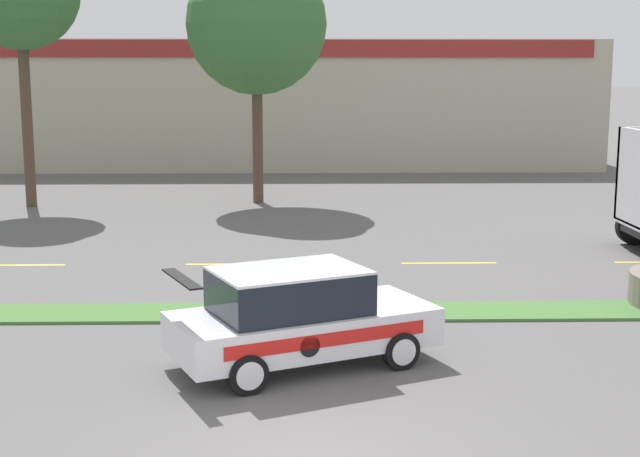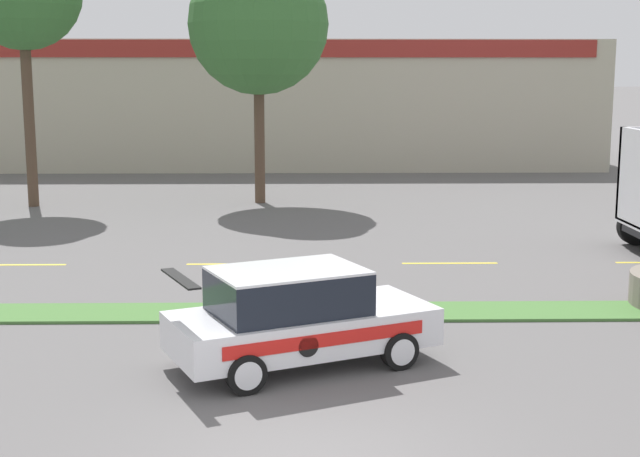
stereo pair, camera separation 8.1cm
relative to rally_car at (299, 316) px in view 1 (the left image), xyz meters
The scene contains 7 objects.
grass_verge 3.26m from the rally_car, 87.58° to the left, with size 120.00×1.36×0.06m, color #477538.
centre_line_3 10.56m from the rally_car, 131.90° to the left, with size 2.40×0.14×0.01m, color yellow.
centre_line_4 8.05m from the rally_car, 101.77° to the left, with size 2.40×0.14×0.01m, color yellow.
centre_line_5 8.74m from the rally_car, 64.33° to the left, with size 2.40×0.14×0.01m, color yellow.
rally_car is the anchor object (origin of this frame).
store_building_backdrop 34.58m from the rally_car, 96.72° to the left, with size 37.58×12.10×6.28m.
tree_behind_left 19.60m from the rally_car, 94.65° to the left, with size 5.03×5.03×10.21m.
Camera 1 is at (-0.10, -10.24, 4.72)m, focal length 50.00 mm.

